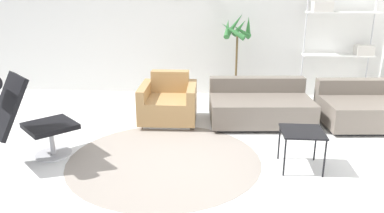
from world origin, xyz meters
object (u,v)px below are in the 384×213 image
armchair_red (169,104)px  couch_low (260,107)px  couch_second (362,110)px  shelf_unit (341,31)px  lounge_chair (20,109)px  side_table (302,134)px  potted_plant (236,59)px

armchair_red → couch_low: size_ratio=0.55×
armchair_red → couch_second: size_ratio=0.68×
armchair_red → shelf_unit: 3.30m
couch_low → shelf_unit: shelf_unit is taller
lounge_chair → armchair_red: lounge_chair is taller
couch_low → side_table: size_ratio=3.38×
couch_low → couch_second: bearing=175.0°
potted_plant → shelf_unit: shelf_unit is taller
side_table → potted_plant: potted_plant is taller
lounge_chair → potted_plant: potted_plant is taller
lounge_chair → couch_second: 4.67m
potted_plant → shelf_unit: size_ratio=0.86×
shelf_unit → lounge_chair: bearing=-145.8°
side_table → shelf_unit: shelf_unit is taller
lounge_chair → couch_low: bearing=73.9°
lounge_chair → couch_second: bearing=64.7°
side_table → shelf_unit: (1.13, 2.80, 0.84)m
lounge_chair → shelf_unit: shelf_unit is taller
potted_plant → couch_second: bearing=-30.6°
armchair_red → couch_low: bearing=-179.4°
lounge_chair → couch_low: lounge_chair is taller
armchair_red → couch_second: armchair_red is taller
couch_second → side_table: size_ratio=2.74×
couch_low → armchair_red: bearing=-2.3°
armchair_red → couch_second: 2.89m
couch_second → shelf_unit: (-0.05, 1.30, 1.01)m
armchair_red → couch_low: 1.38m
couch_low → shelf_unit: bearing=-143.2°
couch_low → potted_plant: (-0.34, 1.09, 0.54)m
armchair_red → potted_plant: 1.63m
armchair_red → side_table: (1.71, -1.43, 0.13)m
couch_second → lounge_chair: bearing=15.5°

